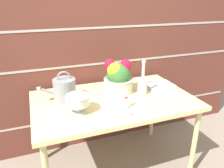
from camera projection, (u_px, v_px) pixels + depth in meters
ground_plane at (113, 166)px, 2.16m from camera, size 12.00×12.00×0.00m
brick_wall at (96, 46)px, 2.20m from camera, size 3.60×0.08×2.20m
patio_table at (114, 105)px, 1.91m from camera, size 1.37×0.84×0.74m
watering_can at (64, 89)px, 1.83m from camera, size 0.33×0.19×0.26m
crystal_pedestal_bowl at (78, 101)px, 1.62m from camera, size 0.18×0.18×0.14m
flower_planter at (118, 77)px, 1.97m from camera, size 0.27×0.27×0.31m
glass_decanter at (142, 83)px, 1.94m from camera, size 0.08×0.08×0.32m
figurine_vase at (125, 101)px, 1.69m from camera, size 0.06×0.06×0.16m
wire_tray at (159, 87)px, 2.11m from camera, size 0.26×0.21×0.04m
fallen_petal at (132, 115)px, 1.62m from camera, size 0.01×0.01×0.01m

